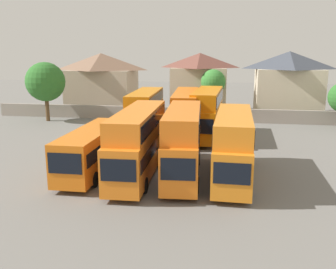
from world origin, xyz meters
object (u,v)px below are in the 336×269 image
at_px(house_terrace_left, 102,82).
at_px(house_terrace_right, 288,83).
at_px(bus_2, 138,139).
at_px(bus_4, 233,142).
at_px(tree_left_of_lot, 213,82).
at_px(bus_3, 183,140).
at_px(house_terrace_centre, 200,83).
at_px(bus_5, 145,111).
at_px(bus_7, 207,111).
at_px(tree_right_of_lot, 45,82).
at_px(bus_1, 93,148).
at_px(bus_6, 186,112).

relative_size(house_terrace_left, house_terrace_right, 1.12).
distance_m(bus_2, bus_4, 7.03).
bearing_deg(tree_left_of_lot, house_terrace_right, 20.90).
xyz_separation_m(bus_3, bus_4, (3.66, 0.23, -0.14)).
distance_m(house_terrace_left, house_terrace_centre, 15.44).
distance_m(bus_5, house_terrace_centre, 17.50).
bearing_deg(bus_7, bus_4, 13.83).
distance_m(bus_3, house_terrace_right, 31.76).
relative_size(house_terrace_centre, tree_right_of_lot, 1.14).
bearing_deg(bus_1, bus_7, 148.54).
distance_m(bus_5, house_terrace_left, 20.41).
xyz_separation_m(bus_3, bus_5, (-5.76, 12.91, -0.08)).
relative_size(house_terrace_left, house_terrace_centre, 1.18).
distance_m(bus_7, house_terrace_right, 19.47).
height_order(bus_7, tree_right_of_lot, tree_right_of_lot).
bearing_deg(tree_right_of_lot, bus_5, -25.08).
bearing_deg(bus_7, house_terrace_left, -131.48).
height_order(bus_2, bus_4, bus_2).
bearing_deg(house_terrace_right, bus_7, -123.05).
relative_size(bus_1, house_terrace_centre, 1.14).
height_order(bus_6, house_terrace_right, house_terrace_right).
distance_m(bus_2, bus_3, 3.36).
height_order(bus_3, house_terrace_right, house_terrace_right).
relative_size(bus_6, bus_7, 1.12).
height_order(bus_5, tree_right_of_lot, tree_right_of_lot).
bearing_deg(bus_6, tree_right_of_lot, -113.51).
xyz_separation_m(bus_4, house_terrace_left, (-20.29, 29.87, 1.83)).
distance_m(bus_2, house_terrace_centre, 29.88).
height_order(bus_2, tree_right_of_lot, tree_right_of_lot).
distance_m(bus_4, bus_6, 13.71).
bearing_deg(bus_6, house_terrace_right, 138.28).
bearing_deg(bus_5, bus_1, -8.14).
height_order(bus_7, house_terrace_left, house_terrace_left).
xyz_separation_m(bus_1, house_terrace_centre, (5.79, 29.72, 2.64)).
bearing_deg(house_terrace_centre, bus_5, -105.19).
bearing_deg(bus_4, house_terrace_right, 165.97).
relative_size(house_terrace_centre, tree_left_of_lot, 1.32).
distance_m(bus_1, bus_2, 3.73).
height_order(bus_4, bus_6, bus_6).
relative_size(bus_2, tree_left_of_lot, 1.74).
bearing_deg(bus_6, tree_left_of_lot, 165.64).
distance_m(bus_7, tree_left_of_lot, 12.41).
xyz_separation_m(bus_2, house_terrace_right, (14.91, 29.57, 1.90)).
distance_m(bus_7, house_terrace_centre, 16.65).
xyz_separation_m(bus_4, tree_right_of_lot, (-24.57, 19.78, 2.51)).
height_order(bus_6, house_terrace_left, house_terrace_left).
height_order(bus_4, house_terrace_left, house_terrace_left).
height_order(bus_3, bus_7, bus_7).
bearing_deg(bus_3, house_terrace_right, 154.73).
height_order(bus_1, bus_4, bus_4).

